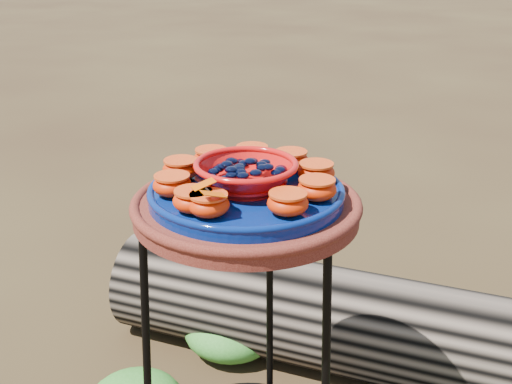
% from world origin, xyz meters
% --- Properties ---
extents(plant_stand, '(0.44, 0.44, 0.70)m').
position_xyz_m(plant_stand, '(0.00, 0.00, 0.35)').
color(plant_stand, black).
rests_on(plant_stand, ground).
extents(terracotta_saucer, '(0.42, 0.42, 0.03)m').
position_xyz_m(terracotta_saucer, '(0.00, 0.00, 0.72)').
color(terracotta_saucer, '#3F0C09').
rests_on(terracotta_saucer, plant_stand).
extents(cobalt_plate, '(0.36, 0.36, 0.02)m').
position_xyz_m(cobalt_plate, '(0.00, 0.00, 0.75)').
color(cobalt_plate, '#06164A').
rests_on(cobalt_plate, terracotta_saucer).
extents(red_bowl, '(0.18, 0.18, 0.05)m').
position_xyz_m(red_bowl, '(0.00, 0.00, 0.78)').
color(red_bowl, red).
rests_on(red_bowl, cobalt_plate).
extents(glass_gems, '(0.14, 0.14, 0.02)m').
position_xyz_m(glass_gems, '(0.00, 0.00, 0.82)').
color(glass_gems, black).
rests_on(glass_gems, red_bowl).
extents(orange_half_0, '(0.07, 0.07, 0.04)m').
position_xyz_m(orange_half_0, '(-0.03, -0.13, 0.78)').
color(orange_half_0, red).
rests_on(orange_half_0, cobalt_plate).
extents(orange_half_1, '(0.07, 0.07, 0.04)m').
position_xyz_m(orange_half_1, '(0.10, -0.09, 0.78)').
color(orange_half_1, red).
rests_on(orange_half_1, cobalt_plate).
extents(orange_half_2, '(0.07, 0.07, 0.04)m').
position_xyz_m(orange_half_2, '(0.13, -0.02, 0.78)').
color(orange_half_2, red).
rests_on(orange_half_2, cobalt_plate).
extents(orange_half_3, '(0.07, 0.07, 0.04)m').
position_xyz_m(orange_half_3, '(0.12, 0.06, 0.78)').
color(orange_half_3, red).
rests_on(orange_half_3, cobalt_plate).
extents(orange_half_4, '(0.07, 0.07, 0.04)m').
position_xyz_m(orange_half_4, '(0.06, 0.12, 0.78)').
color(orange_half_4, red).
rests_on(orange_half_4, cobalt_plate).
extents(orange_half_5, '(0.07, 0.07, 0.04)m').
position_xyz_m(orange_half_5, '(-0.02, 0.13, 0.78)').
color(orange_half_5, red).
rests_on(orange_half_5, cobalt_plate).
extents(orange_half_6, '(0.07, 0.07, 0.04)m').
position_xyz_m(orange_half_6, '(-0.10, 0.09, 0.78)').
color(orange_half_6, red).
rests_on(orange_half_6, cobalt_plate).
extents(orange_half_7, '(0.07, 0.07, 0.04)m').
position_xyz_m(orange_half_7, '(-0.13, 0.02, 0.78)').
color(orange_half_7, red).
rests_on(orange_half_7, cobalt_plate).
extents(orange_half_8, '(0.07, 0.07, 0.04)m').
position_xyz_m(orange_half_8, '(-0.12, -0.06, 0.78)').
color(orange_half_8, red).
rests_on(orange_half_8, cobalt_plate).
extents(orange_half_9, '(0.07, 0.07, 0.04)m').
position_xyz_m(orange_half_9, '(-0.06, -0.12, 0.78)').
color(orange_half_9, red).
rests_on(orange_half_9, cobalt_plate).
extents(butterfly, '(0.10, 0.09, 0.01)m').
position_xyz_m(butterfly, '(-0.03, -0.13, 0.80)').
color(butterfly, '#D44601').
rests_on(butterfly, orange_half_0).
extents(driftwood_log, '(1.68, 0.63, 0.31)m').
position_xyz_m(driftwood_log, '(0.27, 0.51, 0.15)').
color(driftwood_log, black).
rests_on(driftwood_log, ground).
extents(foliage_back, '(0.29, 0.29, 0.14)m').
position_xyz_m(foliage_back, '(-0.19, 0.53, 0.07)').
color(foliage_back, '#2B6E1F').
rests_on(foliage_back, ground).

